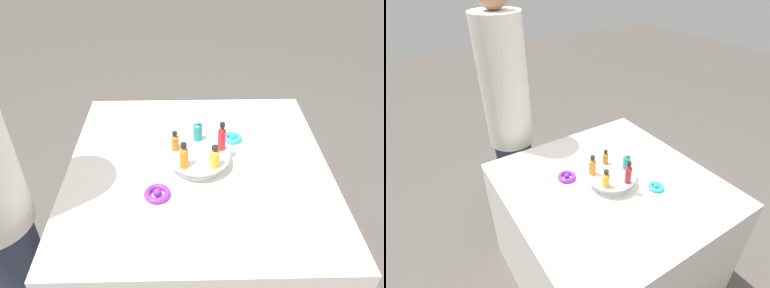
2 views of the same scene
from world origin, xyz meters
The scene contains 11 objects.
ground_plane centered at (0.00, 0.00, 0.00)m, with size 12.00×12.00×0.00m, color #4C4742.
party_table centered at (0.00, 0.00, 0.38)m, with size 1.10×1.10×0.76m.
display_stand centered at (0.00, 0.00, 0.80)m, with size 0.26×0.26×0.06m.
bottle_amber centered at (-0.03, -0.10, 0.87)m, with size 0.03×0.03×0.09m.
bottle_orange centered at (0.08, -0.06, 0.88)m, with size 0.04×0.04×0.11m.
bottle_gold centered at (0.08, 0.06, 0.87)m, with size 0.04×0.04×0.10m.
bottle_red centered at (-0.03, 0.10, 0.89)m, with size 0.03×0.03×0.13m.
bottle_teal centered at (-0.10, 0.00, 0.87)m, with size 0.04×0.04×0.10m.
ribbon_bow_teal centered at (-0.18, 0.16, 0.78)m, with size 0.09×0.09×0.03m.
ribbon_bow_purple centered at (0.18, -0.16, 0.78)m, with size 0.10×0.10×0.03m.
person_figure centered at (0.27, -0.76, 0.88)m, with size 0.30×0.30×1.74m.
Camera 2 is at (0.83, 0.97, 1.84)m, focal length 28.00 mm.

